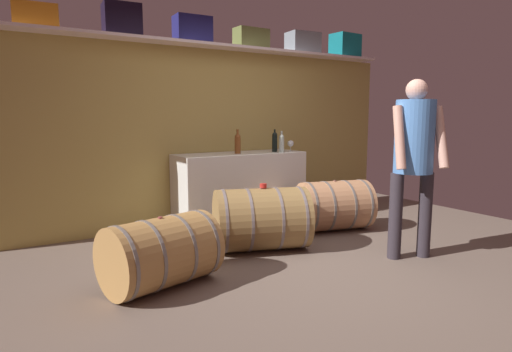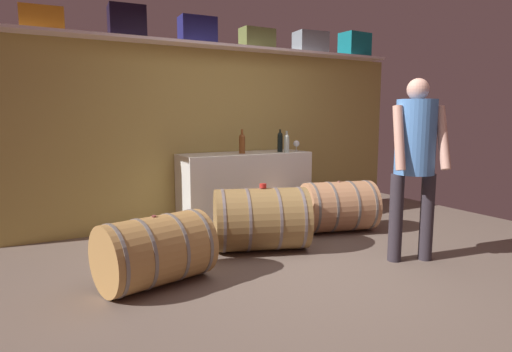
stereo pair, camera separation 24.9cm
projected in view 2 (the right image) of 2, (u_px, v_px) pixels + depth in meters
ground_plane at (284, 251)px, 4.41m from camera, size 6.55×7.24×0.02m
back_wall_panel at (223, 137)px, 5.57m from camera, size 5.35×0.10×2.19m
high_shelf_board at (227, 47)px, 5.29m from camera, size 4.93×0.40×0.03m
toolcase_orange at (42, 19)px, 4.31m from camera, size 0.42×0.22×0.23m
toolcase_black at (127, 22)px, 4.70m from camera, size 0.40×0.31×0.34m
toolcase_navy at (197, 30)px, 5.09m from camera, size 0.43×0.27×0.30m
toolcase_olive at (257, 39)px, 5.47m from camera, size 0.44×0.24×0.25m
toolcase_grey at (310, 43)px, 5.86m from camera, size 0.45×0.32×0.28m
toolcase_teal at (355, 45)px, 6.22m from camera, size 0.42×0.31×0.33m
work_cabinet at (245, 188)px, 5.43m from camera, size 1.65×0.56×0.90m
wine_bottle_dark at (280, 142)px, 5.50m from camera, size 0.07×0.07×0.29m
wine_bottle_amber at (242, 143)px, 5.27m from camera, size 0.08×0.08×0.30m
wine_bottle_clear at (287, 143)px, 5.42m from camera, size 0.07×0.07×0.27m
wine_glass at (296, 144)px, 5.59m from camera, size 0.08×0.08×0.14m
wine_barrel_near at (261, 219)px, 4.37m from camera, size 1.09×0.90×0.65m
wine_barrel_far at (155, 251)px, 3.46m from camera, size 0.98×0.75×0.58m
wine_barrel_flank at (338, 206)px, 5.09m from camera, size 0.95×0.78×0.60m
tasting_cup at (263, 186)px, 4.33m from camera, size 0.07×0.07×0.04m
winemaker_pouring at (415, 151)px, 3.94m from camera, size 0.55×0.48×1.70m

